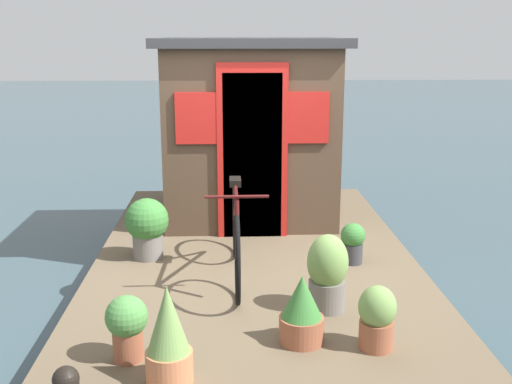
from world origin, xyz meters
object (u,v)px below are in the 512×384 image
object	(u,v)px
houseboat_cabin	(250,127)
potted_plant_fern	(168,337)
potted_plant_basil	(302,311)
potted_plant_rosemary	(327,272)
potted_plant_ivy	(147,225)
bicycle	(236,234)
potted_plant_geranium	(377,317)
potted_plant_lavender	(353,242)
potted_plant_thyme	(127,324)

from	to	relation	value
houseboat_cabin	potted_plant_fern	size ratio (longest dim) A/B	3.26
potted_plant_basil	potted_plant_rosemary	xyz separation A→B (m)	(0.52, -0.25, 0.07)
potted_plant_ivy	bicycle	bearing A→B (deg)	-121.32
potted_plant_fern	potted_plant_basil	bearing A→B (deg)	-60.97
potted_plant_geranium	potted_plant_lavender	bearing A→B (deg)	-5.34
potted_plant_rosemary	bicycle	bearing A→B (deg)	44.52
potted_plant_geranium	potted_plant_thyme	size ratio (longest dim) A/B	1.01
potted_plant_basil	potted_plant_rosemary	bearing A→B (deg)	-26.09
houseboat_cabin	potted_plant_lavender	world-z (taller)	houseboat_cabin
bicycle	potted_plant_lavender	bearing A→B (deg)	-75.01
potted_plant_basil	potted_plant_lavender	xyz separation A→B (m)	(1.51, -0.65, -0.03)
houseboat_cabin	bicycle	world-z (taller)	houseboat_cabin
potted_plant_thyme	potted_plant_basil	bearing A→B (deg)	-80.49
potted_plant_thyme	potted_plant_fern	xyz separation A→B (m)	(-0.28, -0.30, 0.05)
potted_plant_fern	potted_plant_rosemary	world-z (taller)	potted_plant_fern
bicycle	potted_plant_ivy	bearing A→B (deg)	58.68
potted_plant_geranium	potted_plant_basil	bearing A→B (deg)	77.30
potted_plant_basil	potted_plant_ivy	bearing A→B (deg)	36.26
houseboat_cabin	potted_plant_geranium	xyz separation A→B (m)	(-3.35, -0.75, -0.80)
potted_plant_thyme	potted_plant_rosemary	size ratio (longest dim) A/B	0.73
bicycle	potted_plant_lavender	distance (m)	1.14
potted_plant_rosemary	potted_plant_geranium	bearing A→B (deg)	-159.27
potted_plant_rosemary	potted_plant_ivy	distance (m)	1.95
houseboat_cabin	potted_plant_fern	distance (m)	3.84
potted_plant_lavender	potted_plant_ivy	size ratio (longest dim) A/B	0.66
bicycle	potted_plant_rosemary	xyz separation A→B (m)	(-0.70, -0.69, -0.09)
potted_plant_geranium	potted_plant_fern	world-z (taller)	potted_plant_fern
bicycle	potted_plant_basil	world-z (taller)	bicycle
houseboat_cabin	bicycle	bearing A→B (deg)	174.79
houseboat_cabin	potted_plant_ivy	bearing A→B (deg)	146.03
potted_plant_basil	potted_plant_rosemary	size ratio (longest dim) A/B	0.81
potted_plant_basil	houseboat_cabin	bearing A→B (deg)	4.45
houseboat_cabin	potted_plant_basil	bearing A→B (deg)	-175.55
potted_plant_lavender	potted_plant_ivy	world-z (taller)	potted_plant_ivy
potted_plant_thyme	potted_plant_ivy	bearing A→B (deg)	3.31
potted_plant_thyme	potted_plant_fern	size ratio (longest dim) A/B	0.70
potted_plant_geranium	potted_plant_thyme	xyz separation A→B (m)	(-0.08, 1.65, 0.02)
potted_plant_thyme	potted_plant_ivy	xyz separation A→B (m)	(1.92, 0.11, 0.07)
potted_plant_thyme	potted_plant_ivy	size ratio (longest dim) A/B	0.76
potted_plant_lavender	potted_plant_ivy	bearing A→B (deg)	83.53
potted_plant_thyme	potted_plant_fern	distance (m)	0.41
potted_plant_fern	potted_plant_geranium	bearing A→B (deg)	-74.85
potted_plant_geranium	potted_plant_lavender	xyz separation A→B (m)	(1.62, -0.15, -0.02)
potted_plant_fern	potted_plant_thyme	bearing A→B (deg)	46.03
bicycle	potted_plant_thyme	xyz separation A→B (m)	(-1.42, 0.72, -0.15)
potted_plant_fern	potted_plant_rosemary	xyz separation A→B (m)	(1.00, -1.12, 0.00)
bicycle	potted_plant_lavender	xyz separation A→B (m)	(0.29, -1.08, -0.19)
houseboat_cabin	potted_plant_thyme	bearing A→B (deg)	165.23
bicycle	potted_plant_fern	size ratio (longest dim) A/B	2.86
potted_plant_ivy	potted_plant_fern	bearing A→B (deg)	-169.57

